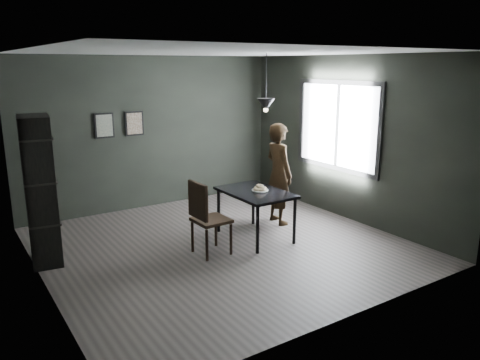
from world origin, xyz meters
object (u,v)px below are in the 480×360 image
cafe_table (255,196)px  woman (279,174)px  white_plate (260,191)px  wood_chair (205,214)px  shelf_unit (40,191)px  pendant_lamp (266,104)px

cafe_table → woman: bearing=26.9°
white_plate → wood_chair: (-1.05, -0.15, -0.15)m
cafe_table → white_plate: bearing=-23.0°
shelf_unit → cafe_table: bearing=-7.6°
pendant_lamp → wood_chair: bearing=-167.3°
cafe_table → shelf_unit: 3.05m
cafe_table → woman: size_ratio=0.70×
white_plate → woman: (0.68, 0.41, 0.10)m
white_plate → shelf_unit: size_ratio=0.11×
cafe_table → shelf_unit: (-2.92, 0.83, 0.33)m
cafe_table → white_plate: white_plate is taller
cafe_table → pendant_lamp: size_ratio=1.39×
white_plate → pendant_lamp: 1.31m
white_plate → shelf_unit: shelf_unit is taller
white_plate → wood_chair: 1.07m
white_plate → woman: woman is taller
woman → wood_chair: (-1.72, -0.55, -0.24)m
white_plate → wood_chair: wood_chair is taller
woman → pendant_lamp: (-0.49, -0.28, 1.20)m
white_plate → shelf_unit: (-2.99, 0.86, 0.24)m
cafe_table → woman: 0.85m
shelf_unit → pendant_lamp: (3.17, -0.73, 1.05)m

